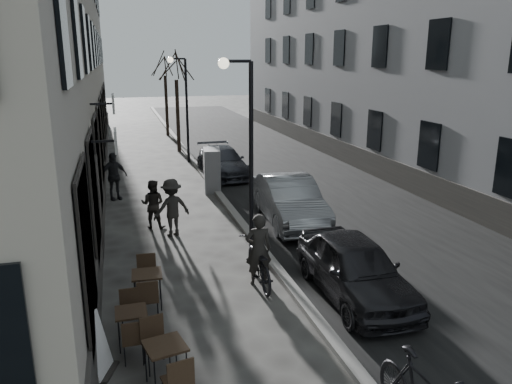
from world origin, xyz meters
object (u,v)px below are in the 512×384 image
car_mid (290,200)px  car_far (222,162)px  pedestrian_near (153,204)px  tree_near (176,65)px  bistro_set_a (166,361)px  utility_cabinet (212,170)px  pedestrian_mid (172,207)px  tree_far (165,63)px  car_near (355,268)px  bistro_set_b (132,324)px  streetlamp_near (245,134)px  pedestrian_far (113,176)px  bistro_set_c (148,286)px  sign_board (99,351)px  streetlamp_far (183,98)px  bicycle (258,263)px

car_mid → car_far: bearing=99.8°
pedestrian_near → tree_near: bearing=-79.3°
bistro_set_a → utility_cabinet: 12.04m
pedestrian_near → pedestrian_mid: (0.48, -0.85, 0.10)m
tree_far → car_near: size_ratio=1.45×
bistro_set_b → utility_cabinet: size_ratio=0.83×
bistro_set_a → pedestrian_mid: size_ratio=0.90×
tree_far → bistro_set_b: bearing=-97.4°
tree_far → car_near: bearing=-86.4°
pedestrian_near → car_near: pedestrian_near is taller
streetlamp_near → pedestrian_far: 7.27m
streetlamp_near → tree_near: size_ratio=0.89×
bistro_set_c → car_mid: 6.46m
car_near → car_far: size_ratio=0.93×
tree_far → pedestrian_mid: bearing=-95.5°
tree_far → pedestrian_mid: (-1.88, -19.42, -3.80)m
bistro_set_c → pedestrian_near: 5.10m
tree_near → car_far: (1.14, -6.28, -4.05)m
sign_board → car_mid: size_ratio=0.24×
utility_cabinet → pedestrian_far: pedestrian_far is taller
streetlamp_far → pedestrian_mid: streetlamp_far is taller
bicycle → pedestrian_mid: 4.10m
bistro_set_a → bistro_set_b: (-0.48, 1.37, -0.04)m
utility_cabinet → pedestrian_near: utility_cabinet is taller
sign_board → car_far: (4.94, 13.51, 0.20)m
streetlamp_near → pedestrian_far: streetlamp_near is taller
bistro_set_a → pedestrian_mid: (0.89, 7.00, 0.40)m
car_far → bistro_set_a: bearing=-106.9°
bicycle → car_far: 11.02m
streetlamp_far → pedestrian_far: (-3.43, -6.00, -2.28)m
streetlamp_near → car_mid: size_ratio=1.15×
streetlamp_near → pedestrian_mid: size_ratio=2.96×
bistro_set_a → bistro_set_b: bearing=96.9°
utility_cabinet → car_near: utility_cabinet is taller
streetlamp_near → tree_far: 21.05m
bicycle → pedestrian_mid: size_ratio=1.15×
streetlamp_near → car_far: size_ratio=1.20×
streetlamp_far → car_near: bearing=-84.1°
streetlamp_near → tree_far: size_ratio=0.89×
car_near → pedestrian_far: bearing=119.2°
tree_far → sign_board: 26.41m
streetlamp_near → sign_board: (-3.73, -4.79, -2.74)m
sign_board → pedestrian_mid: bearing=93.5°
streetlamp_far → bicycle: size_ratio=2.58×
streetlamp_near → bistro_set_a: streetlamp_near is taller
car_far → streetlamp_far: bearing=108.7°
pedestrian_near → car_far: bearing=-97.7°
streetlamp_near → car_mid: streetlamp_near is taller
tree_far → utility_cabinet: size_ratio=3.43×
bistro_set_a → car_mid: 8.55m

